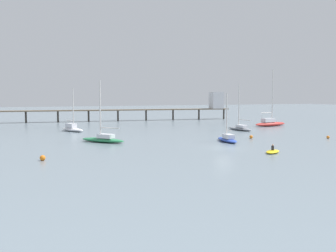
# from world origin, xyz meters

# --- Properties ---
(ground_plane) EXTENTS (400.00, 400.00, 0.00)m
(ground_plane) POSITION_xyz_m (0.00, 0.00, 0.00)
(ground_plane) COLOR slate
(pier) EXTENTS (67.39, 9.87, 8.25)m
(pier) POSITION_xyz_m (14.96, 57.02, 4.34)
(pier) COLOR brown
(pier) RESTS_ON ground_plane
(sailboat_red) EXTENTS (9.46, 3.52, 13.36)m
(sailboat_red) POSITION_xyz_m (28.94, 27.67, 0.85)
(sailboat_red) COLOR red
(sailboat_red) RESTS_ON ground_plane
(sailboat_gray) EXTENTS (2.14, 7.97, 9.69)m
(sailboat_gray) POSITION_xyz_m (16.66, 21.56, 0.61)
(sailboat_gray) COLOR gray
(sailboat_gray) RESTS_ON ground_plane
(sailboat_white) EXTENTS (4.53, 7.08, 8.68)m
(sailboat_white) POSITION_xyz_m (-16.19, 32.27, 0.67)
(sailboat_white) COLOR white
(sailboat_white) RESTS_ON ground_plane
(sailboat_green) EXTENTS (6.64, 7.35, 9.64)m
(sailboat_green) POSITION_xyz_m (-14.11, 12.59, 0.61)
(sailboat_green) COLOR #287F4C
(sailboat_green) RESTS_ON ground_plane
(sailboat_blue) EXTENTS (2.69, 6.51, 7.68)m
(sailboat_blue) POSITION_xyz_m (4.24, 5.94, 0.54)
(sailboat_blue) COLOR #2D4CB7
(sailboat_blue) RESTS_ON ground_plane
(dinghy_yellow) EXTENTS (3.36, 2.97, 1.14)m
(dinghy_yellow) POSITION_xyz_m (3.68, -6.07, 0.20)
(dinghy_yellow) COLOR yellow
(dinghy_yellow) RESTS_ON ground_plane
(mooring_buoy_inner) EXTENTS (0.63, 0.63, 0.63)m
(mooring_buoy_inner) POSITION_xyz_m (-23.88, -1.01, 0.31)
(mooring_buoy_inner) COLOR orange
(mooring_buoy_inner) RESTS_ON ground_plane
(mooring_buoy_outer) EXTENTS (0.51, 0.51, 0.51)m
(mooring_buoy_outer) POSITION_xyz_m (22.23, 3.21, 0.26)
(mooring_buoy_outer) COLOR orange
(mooring_buoy_outer) RESTS_ON ground_plane
(mooring_buoy_mid) EXTENTS (0.58, 0.58, 0.58)m
(mooring_buoy_mid) POSITION_xyz_m (10.19, 8.12, 0.29)
(mooring_buoy_mid) COLOR orange
(mooring_buoy_mid) RESTS_ON ground_plane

